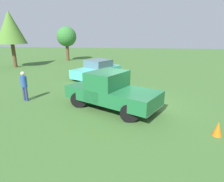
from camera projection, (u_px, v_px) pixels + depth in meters
The scene contains 7 objects.
ground_plane at pixel (132, 104), 10.13m from camera, with size 80.00×80.00×0.00m, color #3D662D.
pickup_truck at pixel (110, 90), 9.28m from camera, with size 4.90×3.80×1.82m.
sedan_near at pixel (97, 70), 15.96m from camera, with size 3.76×4.73×1.47m.
person_bystander at pixel (24, 85), 10.36m from camera, with size 0.42×0.42×1.62m.
tree_back_left at pixel (67, 37), 25.39m from camera, with size 2.57×2.57×4.45m.
tree_back_right at pixel (10, 28), 19.89m from camera, with size 3.05×3.05×5.85m.
traffic_cone at pixel (218, 129), 6.89m from camera, with size 0.32×0.32×0.55m, color orange.
Camera 1 is at (-0.15, 9.57, 3.56)m, focal length 30.82 mm.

